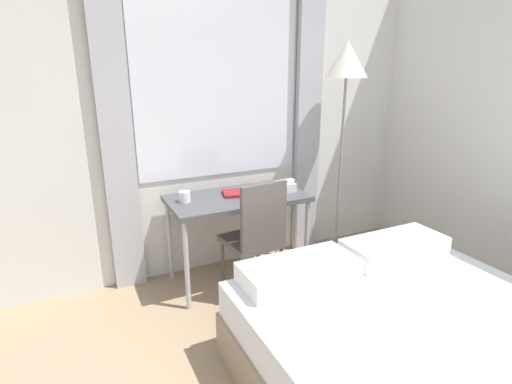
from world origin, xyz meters
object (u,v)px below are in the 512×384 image
(standing_lamp, at_px, (346,73))
(mug, at_px, (185,197))
(telephone, at_px, (285,186))
(book, at_px, (241,193))
(desk_chair, at_px, (256,234))
(desk, at_px, (237,204))

(standing_lamp, bearing_deg, mug, 179.36)
(telephone, xyz_separation_m, mug, (-0.84, 0.08, 0.00))
(telephone, height_order, book, telephone)
(book, xyz_separation_m, mug, (-0.47, 0.01, 0.03))
(telephone, bearing_deg, desk_chair, -147.68)
(standing_lamp, xyz_separation_m, telephone, (-0.61, -0.07, -0.90))
(mug, bearing_deg, telephone, -5.68)
(standing_lamp, height_order, telephone, standing_lamp)
(telephone, bearing_deg, mug, 174.32)
(desk_chair, relative_size, mug, 10.73)
(desk, height_order, telephone, telephone)
(book, bearing_deg, desk, -147.93)
(desk_chair, height_order, standing_lamp, standing_lamp)
(desk_chair, bearing_deg, mug, 137.93)
(mug, bearing_deg, desk_chair, -35.95)
(desk_chair, bearing_deg, desk, 89.79)
(mug, bearing_deg, desk, -5.27)
(book, relative_size, mug, 3.75)
(desk_chair, relative_size, telephone, 5.82)
(book, height_order, mug, mug)
(book, bearing_deg, desk_chair, -93.01)
(desk, relative_size, telephone, 6.81)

